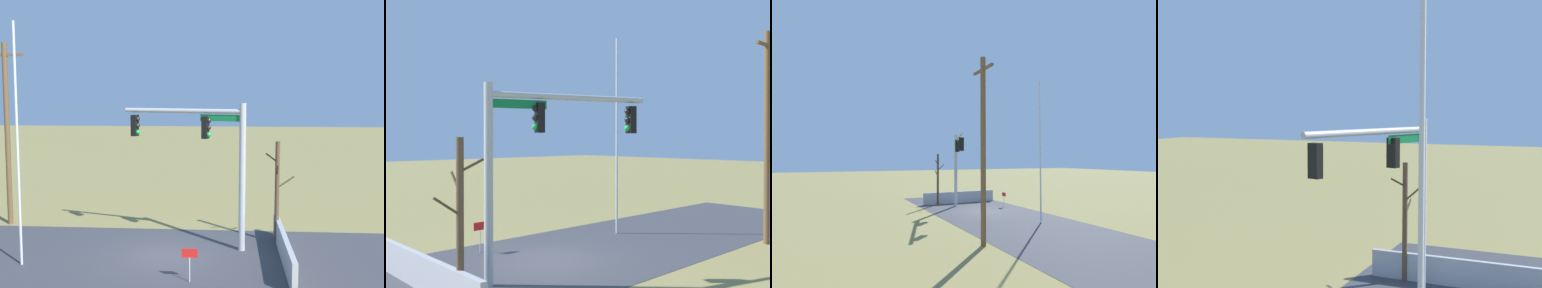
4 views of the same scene
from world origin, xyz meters
The scene contains 8 objects.
ground_plane centered at (0.00, 0.00, 0.00)m, with size 160.00×160.00×0.00m, color olive.
road_surface centered at (-4.00, 0.00, 0.01)m, with size 28.00×8.00×0.01m, color #3D3D42.
retaining_fence centered at (4.78, -0.09, 0.53)m, with size 0.20×7.05×1.06m, color #A8A8AD.
signal_mast centered at (1.74, 1.44, 4.31)m, with size 5.44×1.97×6.25m.
flagpole centered at (-5.47, -1.44, 4.67)m, with size 0.10×0.10×9.35m, color silver.
utility_pole centered at (-8.58, 4.43, 4.75)m, with size 1.90×0.26×9.16m.
bare_tree centered at (4.70, 2.10, 2.34)m, with size 1.27×1.02×4.57m.
open_sign centered at (1.22, -2.74, 0.91)m, with size 0.56×0.04×1.22m.
Camera 2 is at (10.41, 12.73, 4.49)m, focal length 41.45 mm.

